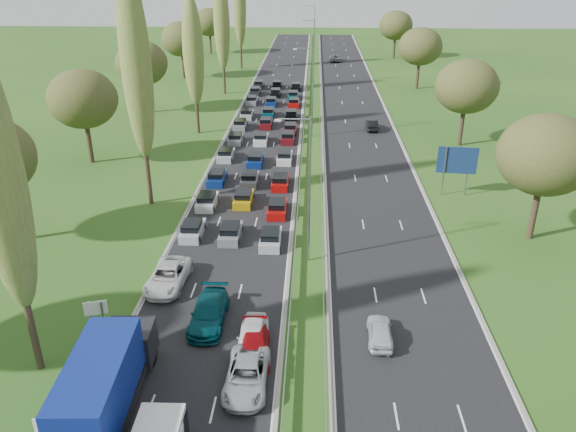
{
  "coord_description": "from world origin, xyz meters",
  "views": [
    {
      "loc": [
        4.71,
        2.77,
        22.59
      ],
      "look_at": [
        2.58,
        48.31,
        1.5
      ],
      "focal_mm": 35.0,
      "sensor_mm": 36.0,
      "label": 1
    }
  ],
  "objects_px": {
    "near_car_2": "(168,276)",
    "info_sign": "(96,311)",
    "direction_sign": "(457,162)",
    "blue_lorry": "(106,381)"
  },
  "relations": [
    {
      "from": "blue_lorry",
      "to": "info_sign",
      "type": "xyz_separation_m",
      "value": [
        -3.4,
        7.51,
        -0.81
      ]
    },
    {
      "from": "blue_lorry",
      "to": "info_sign",
      "type": "height_order",
      "value": "blue_lorry"
    },
    {
      "from": "near_car_2",
      "to": "direction_sign",
      "type": "bearing_deg",
      "value": 39.41
    },
    {
      "from": "near_car_2",
      "to": "info_sign",
      "type": "xyz_separation_m",
      "value": [
        -3.41,
        -5.52,
        0.57
      ]
    },
    {
      "from": "blue_lorry",
      "to": "direction_sign",
      "type": "relative_size",
      "value": 1.94
    },
    {
      "from": "blue_lorry",
      "to": "info_sign",
      "type": "distance_m",
      "value": 8.28
    },
    {
      "from": "blue_lorry",
      "to": "direction_sign",
      "type": "height_order",
      "value": "direction_sign"
    },
    {
      "from": "direction_sign",
      "to": "blue_lorry",
      "type": "bearing_deg",
      "value": -128.39
    },
    {
      "from": "near_car_2",
      "to": "direction_sign",
      "type": "relative_size",
      "value": 1.08
    },
    {
      "from": "info_sign",
      "to": "near_car_2",
      "type": "bearing_deg",
      "value": 58.32
    }
  ]
}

